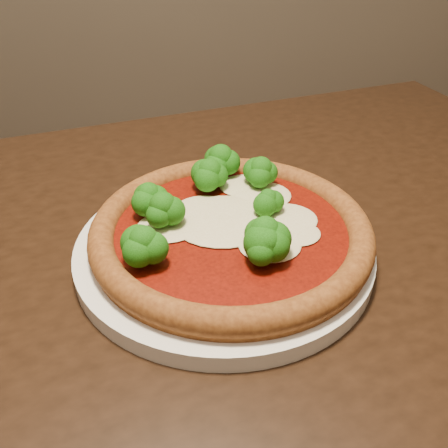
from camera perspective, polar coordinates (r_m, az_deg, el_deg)
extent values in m
cube|color=black|center=(0.49, -6.47, -10.40)|extent=(1.42, 1.15, 0.04)
cylinder|color=black|center=(1.21, 16.74, -3.68)|extent=(0.06, 0.06, 0.71)
cylinder|color=white|center=(0.52, 0.00, -2.81)|extent=(0.31, 0.31, 0.02)
cylinder|color=brown|center=(0.52, 0.80, -1.24)|extent=(0.28, 0.28, 0.01)
torus|color=brown|center=(0.51, 0.81, -0.61)|extent=(0.29, 0.29, 0.03)
cylinder|color=#720F05|center=(0.51, 0.81, -0.56)|extent=(0.24, 0.24, 0.00)
ellipsoid|color=beige|center=(0.52, -0.03, 0.44)|extent=(0.11, 0.10, 0.01)
ellipsoid|color=beige|center=(0.52, 6.99, 0.57)|extent=(0.07, 0.06, 0.01)
ellipsoid|color=beige|center=(0.54, -2.38, 1.60)|extent=(0.07, 0.06, 0.01)
ellipsoid|color=beige|center=(0.49, 5.26, -2.43)|extent=(0.06, 0.06, 0.00)
ellipsoid|color=beige|center=(0.51, -6.37, -0.25)|extent=(0.07, 0.06, 0.01)
ellipsoid|color=beige|center=(0.51, 8.23, -1.03)|extent=(0.05, 0.05, 0.00)
ellipsoid|color=beige|center=(0.56, 4.24, 3.30)|extent=(0.07, 0.06, 0.01)
ellipsoid|color=beige|center=(0.58, 2.31, 4.42)|extent=(0.06, 0.05, 0.00)
ellipsoid|color=#238214|center=(0.59, -0.38, 7.49)|extent=(0.05, 0.05, 0.04)
ellipsoid|color=#238214|center=(0.53, -8.59, 3.17)|extent=(0.04, 0.04, 0.04)
ellipsoid|color=#238214|center=(0.52, 5.06, 2.76)|extent=(0.04, 0.04, 0.03)
ellipsoid|color=#238214|center=(0.57, 4.24, 6.20)|extent=(0.04, 0.04, 0.04)
ellipsoid|color=#238214|center=(0.45, -9.17, -2.13)|extent=(0.05, 0.05, 0.04)
ellipsoid|color=#238214|center=(0.45, 4.82, -2.27)|extent=(0.04, 0.04, 0.04)
ellipsoid|color=#238214|center=(0.46, 4.71, -1.17)|extent=(0.05, 0.05, 0.04)
ellipsoid|color=#238214|center=(0.56, -1.65, 5.92)|extent=(0.05, 0.05, 0.04)
ellipsoid|color=#238214|center=(0.50, -6.99, 1.92)|extent=(0.05, 0.05, 0.04)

